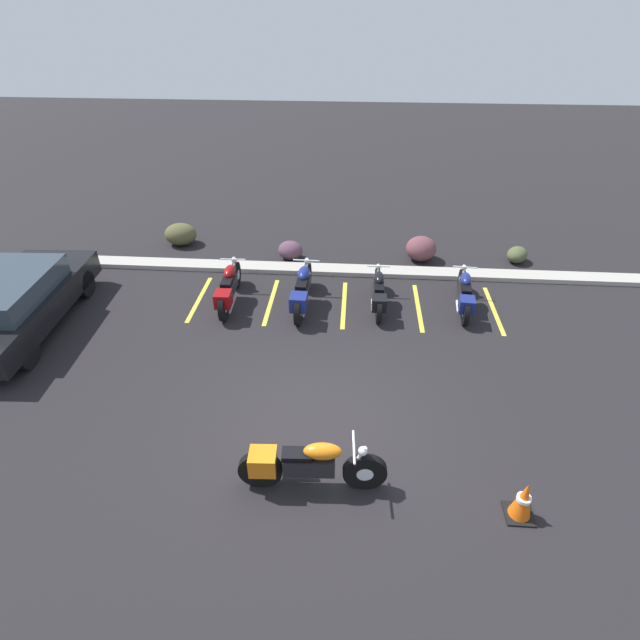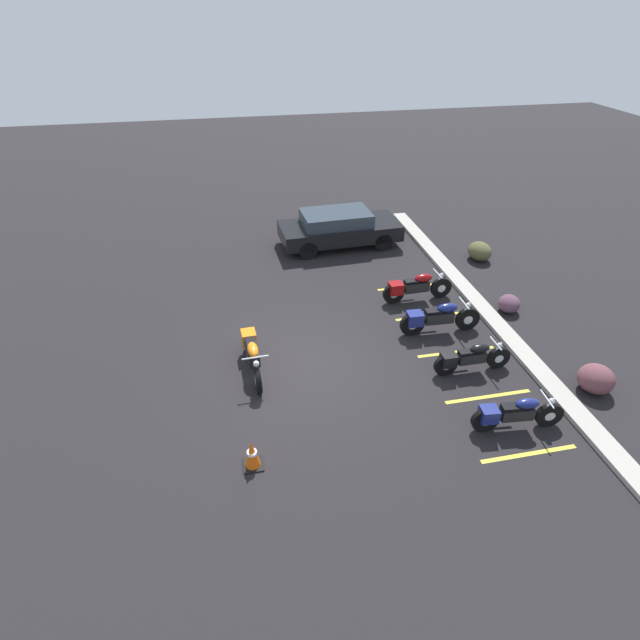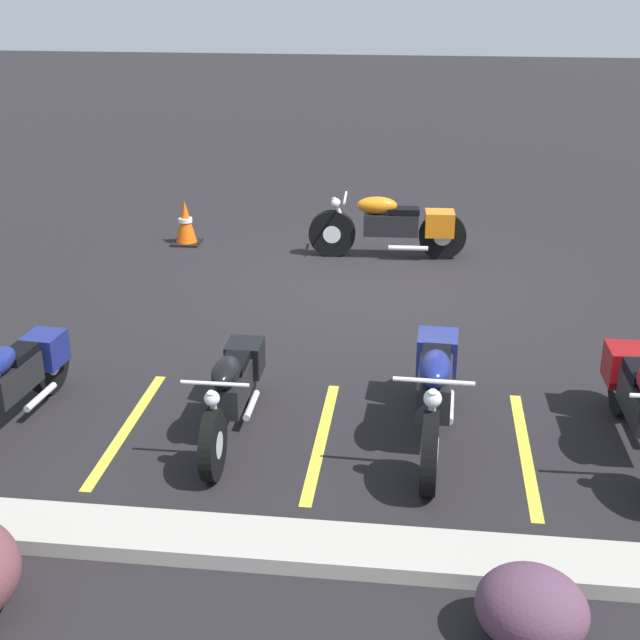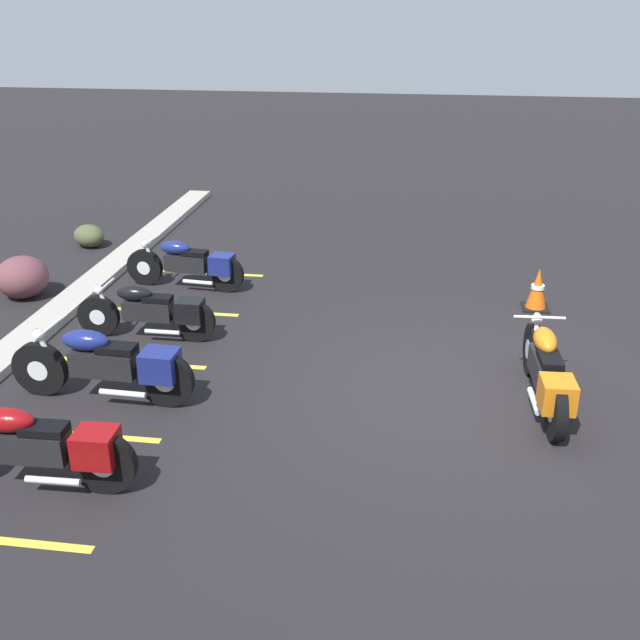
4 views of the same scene
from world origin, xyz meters
name	(u,v)px [view 4 (image 4 of 4)]	position (x,y,z in m)	size (l,w,h in m)	color
ground	(443,393)	(0.00, 0.00, 0.00)	(60.00, 60.00, 0.00)	black
motorcycle_orange_featured	(546,372)	(-0.17, -1.13, 0.46)	(2.19, 0.61, 0.86)	black
parked_bike_0	(37,447)	(-2.45, 3.90, 0.45)	(0.61, 2.17, 0.85)	black
parked_bike_1	(110,365)	(-0.72, 3.88, 0.47)	(0.63, 2.25, 0.88)	black
parked_bike_2	(152,311)	(1.02, 4.00, 0.41)	(0.55, 1.97, 0.78)	black
parked_bike_3	(190,264)	(2.99, 4.07, 0.42)	(0.57, 2.01, 0.79)	black
concrete_curb	(2,359)	(0.00, 5.71, 0.06)	(18.00, 0.50, 0.12)	#A8A399
landscape_rock_1	(22,277)	(2.25, 6.59, 0.33)	(0.82, 0.81, 0.66)	brown
landscape_rock_3	(89,236)	(4.86, 6.66, 0.21)	(0.64, 0.52, 0.42)	#495131
traffic_cone	(537,290)	(2.90, -1.42, 0.31)	(0.40, 0.40, 0.65)	black
stall_line_1	(68,434)	(-1.51, 4.09, 0.00)	(0.10, 2.10, 0.00)	gold
stall_line_2	(128,363)	(0.24, 4.09, 0.00)	(0.10, 2.10, 0.00)	gold
stall_line_3	(171,311)	(1.98, 4.09, 0.00)	(0.10, 2.10, 0.00)	gold
stall_line_4	(204,273)	(3.73, 4.09, 0.00)	(0.10, 2.10, 0.00)	gold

